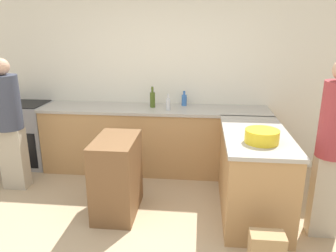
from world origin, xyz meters
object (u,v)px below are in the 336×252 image
(island_table, at_px, (117,176))
(person_by_range, at_px, (9,121))
(olive_oil_bottle, at_px, (153,99))
(range_oven, at_px, (25,134))
(mixing_bowl, at_px, (262,136))
(person_at_peninsula, at_px, (333,144))
(water_bottle_blue, at_px, (184,100))
(vinegar_bottle_clear, at_px, (168,104))

(island_table, distance_m, person_by_range, 1.59)
(person_by_range, bearing_deg, olive_oil_bottle, 24.08)
(range_oven, relative_size, person_by_range, 0.57)
(range_oven, height_order, person_by_range, person_by_range)
(range_oven, relative_size, island_table, 1.08)
(island_table, bearing_deg, range_oven, 145.38)
(mixing_bowl, height_order, person_at_peninsula, person_at_peninsula)
(mixing_bowl, relative_size, person_by_range, 0.20)
(water_bottle_blue, bearing_deg, vinegar_bottle_clear, -123.96)
(mixing_bowl, height_order, olive_oil_bottle, olive_oil_bottle)
(island_table, distance_m, olive_oil_bottle, 1.36)
(mixing_bowl, xyz_separation_m, vinegar_bottle_clear, (-1.04, 1.18, 0.02))
(mixing_bowl, relative_size, vinegar_bottle_clear, 1.48)
(vinegar_bottle_clear, bearing_deg, olive_oil_bottle, 148.39)
(range_oven, distance_m, water_bottle_blue, 2.43)
(island_table, bearing_deg, olive_oil_bottle, 79.19)
(island_table, bearing_deg, water_bottle_blue, 63.83)
(water_bottle_blue, xyz_separation_m, person_by_range, (-2.12, -0.90, -0.11))
(water_bottle_blue, bearing_deg, range_oven, -175.94)
(island_table, xyz_separation_m, person_at_peninsula, (2.14, -0.20, 0.53))
(olive_oil_bottle, relative_size, vinegar_bottle_clear, 1.30)
(vinegar_bottle_clear, bearing_deg, mixing_bowl, -48.72)
(range_oven, relative_size, vinegar_bottle_clear, 4.24)
(range_oven, bearing_deg, person_by_range, -71.51)
(range_oven, xyz_separation_m, water_bottle_blue, (2.37, 0.17, 0.55))
(person_by_range, bearing_deg, range_oven, 108.49)
(mixing_bowl, relative_size, person_at_peninsula, 0.19)
(water_bottle_blue, bearing_deg, person_at_peninsula, -46.19)
(olive_oil_bottle, relative_size, person_by_range, 0.17)
(water_bottle_blue, bearing_deg, olive_oil_bottle, -160.75)
(range_oven, xyz_separation_m, olive_oil_bottle, (1.93, 0.02, 0.58))
(range_oven, relative_size, person_at_peninsula, 0.54)
(island_table, xyz_separation_m, person_by_range, (-1.46, 0.44, 0.47))
(water_bottle_blue, distance_m, person_by_range, 2.31)
(range_oven, relative_size, water_bottle_blue, 4.53)
(person_at_peninsula, bearing_deg, water_bottle_blue, 133.81)
(olive_oil_bottle, xyz_separation_m, person_by_range, (-1.69, -0.75, -0.15))
(water_bottle_blue, height_order, olive_oil_bottle, olive_oil_bottle)
(olive_oil_bottle, bearing_deg, mixing_bowl, -46.20)
(person_at_peninsula, bearing_deg, mixing_bowl, 174.13)
(island_table, relative_size, water_bottle_blue, 4.18)
(vinegar_bottle_clear, height_order, person_by_range, person_by_range)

